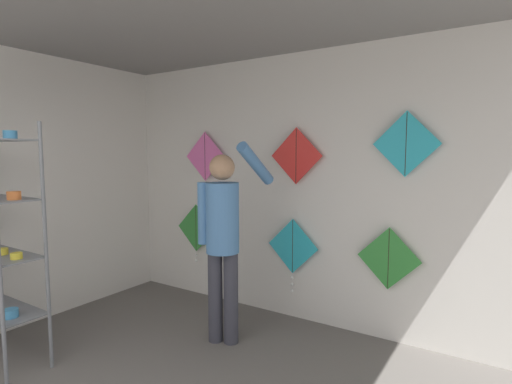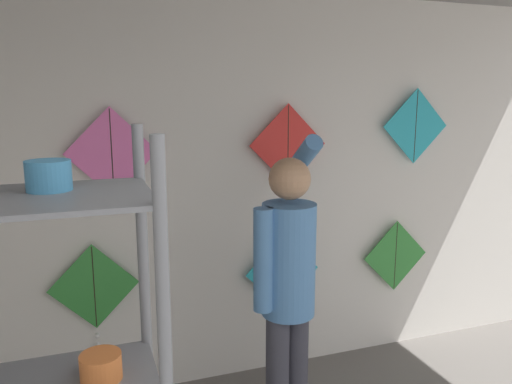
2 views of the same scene
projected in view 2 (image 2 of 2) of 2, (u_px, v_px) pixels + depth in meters
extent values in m
cube|color=silver|center=(268.00, 191.00, 3.68)|extent=(5.13, 0.06, 2.80)
cylinder|color=orange|center=(101.00, 367.00, 1.22)|extent=(0.10, 0.10, 0.07)
cylinder|color=#3F8CBF|center=(49.00, 176.00, 1.14)|extent=(0.10, 0.10, 0.07)
cylinder|color=#383842|center=(296.00, 376.00, 3.00)|extent=(0.14, 0.14, 0.86)
cylinder|color=#4C7FB7|center=(289.00, 260.00, 2.81)|extent=(0.30, 0.30, 0.65)
sphere|color=tan|center=(290.00, 179.00, 2.72)|extent=(0.23, 0.23, 0.23)
cylinder|color=#4C7FB7|center=(263.00, 260.00, 2.69)|extent=(0.11, 0.11, 0.57)
cylinder|color=#4C7FB7|center=(297.00, 166.00, 3.05)|extent=(0.11, 0.53, 0.42)
cube|color=#338C38|center=(94.00, 287.00, 3.29)|extent=(0.58, 0.01, 0.58)
cylinder|color=black|center=(94.00, 287.00, 3.29)|extent=(0.01, 0.01, 0.56)
sphere|color=white|center=(97.00, 335.00, 3.35)|extent=(0.04, 0.04, 0.04)
sphere|color=white|center=(98.00, 345.00, 3.36)|extent=(0.04, 0.04, 0.04)
cube|color=#28B2C6|center=(283.00, 271.00, 3.74)|extent=(0.58, 0.01, 0.58)
cylinder|color=black|center=(283.00, 272.00, 3.74)|extent=(0.01, 0.01, 0.56)
sphere|color=white|center=(283.00, 315.00, 3.79)|extent=(0.04, 0.04, 0.04)
sphere|color=white|center=(282.00, 323.00, 3.81)|extent=(0.04, 0.04, 0.04)
sphere|color=white|center=(282.00, 332.00, 3.82)|extent=(0.04, 0.04, 0.04)
cube|color=#338C38|center=(395.00, 256.00, 4.06)|extent=(0.58, 0.01, 0.58)
cylinder|color=black|center=(396.00, 256.00, 4.06)|extent=(0.01, 0.01, 0.56)
cube|color=pink|center=(112.00, 153.00, 3.17)|extent=(0.58, 0.01, 0.58)
cylinder|color=black|center=(112.00, 153.00, 3.17)|extent=(0.01, 0.01, 0.56)
cube|color=red|center=(288.00, 145.00, 3.56)|extent=(0.58, 0.01, 0.58)
cylinder|color=black|center=(288.00, 145.00, 3.56)|extent=(0.01, 0.01, 0.56)
cube|color=#28B2C6|center=(416.00, 126.00, 3.89)|extent=(0.58, 0.01, 0.58)
cylinder|color=black|center=(416.00, 126.00, 3.89)|extent=(0.01, 0.01, 0.56)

